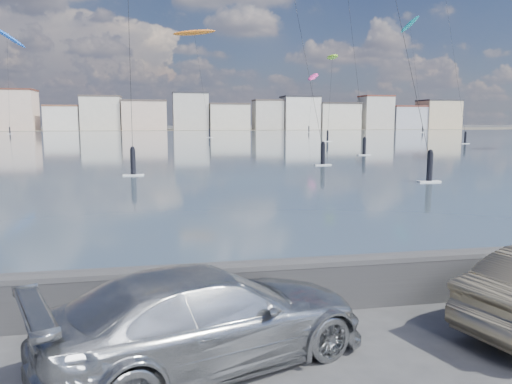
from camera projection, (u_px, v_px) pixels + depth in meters
bay_water at (164, 140)px, 95.83m from camera, size 500.00×177.00×0.00m
far_shore_strip at (161, 129)px, 201.25m from camera, size 500.00×60.00×0.00m
seawall at (217, 287)px, 9.47m from camera, size 400.00×0.36×1.08m
far_buildings at (165, 114)px, 187.04m from camera, size 240.79×13.26×14.60m
car_silver at (208, 317)px, 7.60m from camera, size 5.60×3.78×1.51m
kitesurfer_2 at (7, 37)px, 136.20m from camera, size 9.97×8.39×30.16m
kitesurfer_5 at (410, 26)px, 153.83m from camera, size 4.51×12.05×35.41m
kitesurfer_7 at (313, 77)px, 159.79m from camera, size 8.05×13.41×19.58m
kitesurfer_14 at (194, 34)px, 109.36m from camera, size 9.79×9.07×23.65m
kitesurfer_15 at (332, 59)px, 94.06m from camera, size 6.50×13.03×16.21m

